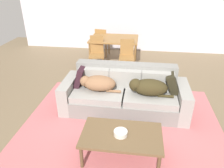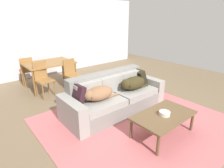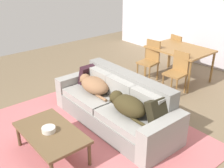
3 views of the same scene
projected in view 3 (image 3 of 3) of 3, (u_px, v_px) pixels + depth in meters
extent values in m
plane|color=#756348|center=(108.00, 130.00, 4.54)|extent=(10.00, 10.00, 0.00)
cube|color=#C26568|center=(83.00, 138.00, 4.33)|extent=(3.53, 3.24, 0.01)
cube|color=gray|center=(114.00, 116.00, 4.65)|extent=(1.98, 0.92, 0.32)
cube|color=gray|center=(96.00, 94.00, 4.90)|extent=(0.96, 0.88, 0.13)
cube|color=gray|center=(134.00, 116.00, 4.21)|extent=(0.96, 0.88, 0.13)
cube|color=gray|center=(129.00, 85.00, 4.64)|extent=(1.98, 0.25, 0.41)
cube|color=gray|center=(99.00, 78.00, 4.97)|extent=(0.61, 0.16, 0.35)
cube|color=gray|center=(120.00, 89.00, 4.54)|extent=(0.61, 0.16, 0.35)
cube|color=gray|center=(147.00, 103.00, 4.12)|extent=(0.61, 0.16, 0.35)
cube|color=gray|center=(79.00, 88.00, 5.36)|extent=(0.22, 0.91, 0.59)
cube|color=gray|center=(163.00, 138.00, 3.83)|extent=(0.22, 0.91, 0.59)
ellipsoid|color=brown|center=(95.00, 85.00, 4.78)|extent=(0.63, 0.40, 0.27)
sphere|color=brown|center=(85.00, 79.00, 4.94)|extent=(0.20, 0.20, 0.20)
cone|color=brown|center=(81.00, 81.00, 4.89)|extent=(0.09, 0.11, 0.09)
cylinder|color=brown|center=(101.00, 98.00, 4.58)|extent=(0.28, 0.05, 0.05)
ellipsoid|color=#352C17|center=(129.00, 106.00, 4.08)|extent=(0.63, 0.37, 0.30)
sphere|color=#352C17|center=(117.00, 98.00, 4.24)|extent=(0.23, 0.23, 0.23)
cone|color=black|center=(112.00, 100.00, 4.18)|extent=(0.10, 0.13, 0.10)
cylinder|color=#352C17|center=(138.00, 122.00, 3.89)|extent=(0.28, 0.05, 0.05)
cube|color=#2F1820|center=(89.00, 74.00, 5.14)|extent=(0.21, 0.39, 0.40)
cube|color=black|center=(159.00, 111.00, 3.91)|extent=(0.30, 0.39, 0.40)
cube|color=brown|center=(51.00, 133.00, 3.79)|extent=(1.14, 0.67, 0.04)
cylinder|color=brown|center=(19.00, 136.00, 4.07)|extent=(0.05, 0.05, 0.38)
cylinder|color=brown|center=(52.00, 122.00, 4.41)|extent=(0.05, 0.05, 0.38)
cylinder|color=brown|center=(89.00, 154.00, 3.68)|extent=(0.05, 0.05, 0.38)
cylinder|color=silver|center=(49.00, 129.00, 3.76)|extent=(0.19, 0.19, 0.07)
cube|color=olive|center=(180.00, 49.00, 6.18)|extent=(1.35, 0.99, 0.04)
cylinder|color=brown|center=(146.00, 62.00, 6.51)|extent=(0.05, 0.05, 0.73)
cylinder|color=brown|center=(189.00, 78.00, 5.64)|extent=(0.05, 0.05, 0.73)
cylinder|color=brown|center=(169.00, 54.00, 7.03)|extent=(0.05, 0.05, 0.73)
cylinder|color=brown|center=(212.00, 68.00, 6.17)|extent=(0.05, 0.05, 0.73)
cube|color=olive|center=(148.00, 63.00, 6.21)|extent=(0.45, 0.45, 0.04)
cube|color=olive|center=(153.00, 50.00, 6.23)|extent=(0.36, 0.08, 0.48)
cylinder|color=brown|center=(137.00, 72.00, 6.30)|extent=(0.04, 0.04, 0.43)
cylinder|color=brown|center=(149.00, 76.00, 6.10)|extent=(0.04, 0.04, 0.43)
cylinder|color=brown|center=(146.00, 68.00, 6.53)|extent=(0.04, 0.04, 0.43)
cylinder|color=brown|center=(158.00, 72.00, 6.32)|extent=(0.04, 0.04, 0.43)
cube|color=olive|center=(175.00, 74.00, 5.63)|extent=(0.43, 0.43, 0.04)
cube|color=olive|center=(181.00, 61.00, 5.64)|extent=(0.36, 0.06, 0.43)
cylinder|color=brown|center=(163.00, 84.00, 5.73)|extent=(0.04, 0.04, 0.42)
cylinder|color=brown|center=(176.00, 89.00, 5.51)|extent=(0.04, 0.04, 0.42)
cylinder|color=brown|center=(172.00, 79.00, 5.94)|extent=(0.04, 0.04, 0.42)
cylinder|color=brown|center=(185.00, 84.00, 5.72)|extent=(0.04, 0.04, 0.42)
cube|color=olive|center=(180.00, 51.00, 7.02)|extent=(0.45, 0.45, 0.04)
cube|color=olive|center=(176.00, 43.00, 6.84)|extent=(0.36, 0.08, 0.41)
cylinder|color=brown|center=(188.00, 60.00, 7.08)|extent=(0.04, 0.04, 0.43)
cylinder|color=brown|center=(179.00, 56.00, 7.34)|extent=(0.04, 0.04, 0.43)
cylinder|color=brown|center=(179.00, 62.00, 6.91)|extent=(0.04, 0.04, 0.43)
cylinder|color=brown|center=(170.00, 59.00, 7.17)|extent=(0.04, 0.04, 0.43)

